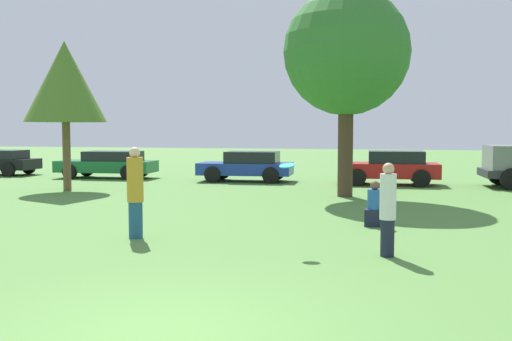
% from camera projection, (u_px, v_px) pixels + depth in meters
% --- Properties ---
extents(ground_plane, '(120.00, 120.00, 0.00)m').
position_uv_depth(ground_plane, '(160.00, 337.00, 6.36)').
color(ground_plane, '#54843D').
extents(person_thrower, '(0.34, 0.34, 1.90)m').
position_uv_depth(person_thrower, '(135.00, 192.00, 12.04)').
color(person_thrower, navy).
rests_on(person_thrower, ground).
extents(person_catcher, '(0.29, 0.29, 1.68)m').
position_uv_depth(person_catcher, '(388.00, 209.00, 10.29)').
color(person_catcher, '#191E33').
rests_on(person_catcher, ground).
extents(frisbee, '(0.30, 0.30, 0.11)m').
position_uv_depth(frisbee, '(287.00, 166.00, 10.96)').
color(frisbee, '#19B2D8').
extents(bystander_sitting, '(0.45, 0.38, 1.07)m').
position_uv_depth(bystander_sitting, '(375.00, 208.00, 13.56)').
color(bystander_sitting, '#191E33').
rests_on(bystander_sitting, ground).
extents(tree_0, '(2.95, 2.95, 5.48)m').
position_uv_depth(tree_0, '(65.00, 82.00, 21.20)').
color(tree_0, brown).
rests_on(tree_0, ground).
extents(tree_1, '(4.19, 4.19, 6.91)m').
position_uv_depth(tree_1, '(346.00, 53.00, 19.20)').
color(tree_1, '#473323').
rests_on(tree_1, ground).
extents(parked_car_green, '(4.59, 2.02, 1.25)m').
position_uv_depth(parked_car_green, '(108.00, 164.00, 26.83)').
color(parked_car_green, '#196633').
rests_on(parked_car_green, ground).
extents(parked_car_blue, '(4.10, 2.11, 1.30)m').
position_uv_depth(parked_car_blue, '(247.00, 166.00, 25.12)').
color(parked_car_blue, '#1E389E').
rests_on(parked_car_blue, ground).
extents(parked_car_red, '(4.06, 2.08, 1.38)m').
position_uv_depth(parked_car_red, '(390.00, 167.00, 23.63)').
color(parked_car_red, red).
rests_on(parked_car_red, ground).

